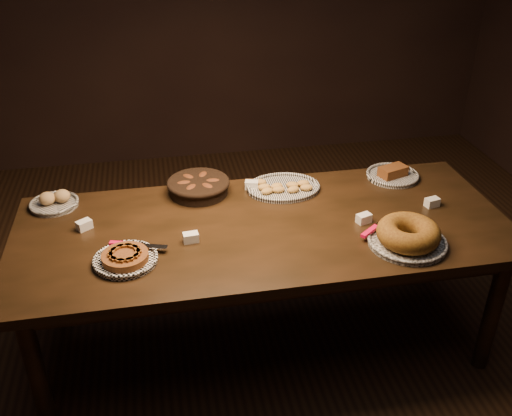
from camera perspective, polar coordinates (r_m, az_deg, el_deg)
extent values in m
plane|color=black|center=(3.22, 0.71, -13.11)|extent=(5.00, 5.00, 0.00)
cube|color=black|center=(2.78, 0.80, -2.15)|extent=(2.40, 1.00, 0.05)
cylinder|color=black|center=(2.74, -21.09, -15.16)|extent=(0.08, 0.08, 0.70)
cylinder|color=black|center=(3.09, 22.58, -9.59)|extent=(0.08, 0.08, 0.70)
cylinder|color=black|center=(3.32, -19.35, -5.92)|extent=(0.08, 0.08, 0.70)
cylinder|color=black|center=(3.61, 16.56, -2.23)|extent=(0.08, 0.08, 0.70)
torus|color=white|center=(2.56, -12.93, -4.93)|extent=(0.28, 0.28, 0.02)
cylinder|color=#44230D|center=(2.56, -12.95, -4.78)|extent=(0.26, 0.26, 0.03)
cube|color=#5F3210|center=(2.56, -11.84, -4.03)|extent=(0.04, 0.07, 0.01)
cube|color=#5F3210|center=(2.58, -12.32, -3.74)|extent=(0.07, 0.06, 0.01)
cube|color=#5F3210|center=(2.59, -13.05, -3.70)|extent=(0.07, 0.02, 0.01)
cube|color=#5F3210|center=(2.58, -13.76, -3.91)|extent=(0.07, 0.06, 0.01)
cube|color=#5F3210|center=(2.56, -14.20, -4.29)|extent=(0.04, 0.07, 0.01)
cube|color=#5F3210|center=(2.53, -14.18, -4.72)|extent=(0.04, 0.07, 0.01)
cube|color=#5F3210|center=(2.51, -13.72, -5.03)|extent=(0.07, 0.06, 0.01)
cube|color=#5F3210|center=(2.50, -12.97, -5.08)|extent=(0.07, 0.02, 0.01)
cube|color=#5F3210|center=(2.51, -12.23, -4.86)|extent=(0.07, 0.06, 0.01)
cube|color=#5F3210|center=(2.53, -11.80, -4.46)|extent=(0.04, 0.07, 0.01)
cube|color=#FF0C45|center=(2.64, -13.19, -3.52)|extent=(0.12, 0.06, 0.02)
cube|color=silver|center=(2.61, -10.46, -3.79)|extent=(0.15, 0.07, 0.00)
torus|color=black|center=(3.07, 2.75, 2.17)|extent=(0.32, 0.32, 0.02)
ellipsoid|color=olive|center=(3.01, 1.12, 1.72)|extent=(0.08, 0.06, 0.03)
ellipsoid|color=olive|center=(3.02, 2.27, 1.87)|extent=(0.07, 0.05, 0.03)
ellipsoid|color=olive|center=(3.03, 3.75, 1.87)|extent=(0.08, 0.06, 0.03)
ellipsoid|color=olive|center=(3.05, 5.07, 2.06)|extent=(0.07, 0.05, 0.03)
ellipsoid|color=olive|center=(3.05, 0.80, 2.12)|extent=(0.07, 0.05, 0.03)
ellipsoid|color=olive|center=(3.06, 2.08, 2.21)|extent=(0.08, 0.06, 0.03)
ellipsoid|color=olive|center=(3.07, 3.66, 2.33)|extent=(0.08, 0.06, 0.03)
ellipsoid|color=olive|center=(3.09, 4.75, 2.49)|extent=(0.07, 0.04, 0.03)
ellipsoid|color=olive|center=(3.09, 0.40, 2.61)|extent=(0.08, 0.06, 0.03)
torus|color=black|center=(2.70, 14.89, -3.18)|extent=(0.36, 0.36, 0.02)
torus|color=#885E1C|center=(2.68, 15.00, -2.42)|extent=(0.38, 0.38, 0.10)
cube|color=#FF0C45|center=(2.71, 11.30, -2.30)|extent=(0.11, 0.09, 0.02)
cube|color=silver|center=(2.81, 12.69, -1.30)|extent=(0.14, 0.12, 0.00)
cylinder|color=black|center=(3.04, -5.76, 2.11)|extent=(0.37, 0.37, 0.08)
torus|color=black|center=(3.03, -5.79, 2.54)|extent=(0.33, 0.33, 0.03)
ellipsoid|color=black|center=(3.03, -4.33, 2.53)|extent=(0.10, 0.07, 0.05)
ellipsoid|color=black|center=(3.09, -5.33, 3.12)|extent=(0.09, 0.11, 0.05)
ellipsoid|color=black|center=(3.08, -6.77, 2.91)|extent=(0.10, 0.11, 0.05)
ellipsoid|color=black|center=(3.02, -7.22, 2.30)|extent=(0.10, 0.06, 0.05)
ellipsoid|color=black|center=(2.97, -6.50, 1.85)|extent=(0.10, 0.11, 0.05)
ellipsoid|color=black|center=(2.98, -4.87, 1.98)|extent=(0.10, 0.11, 0.05)
torus|color=white|center=(3.09, -19.55, 0.50)|extent=(0.25, 0.25, 0.02)
ellipsoid|color=#9E7049|center=(3.09, -20.16, 0.90)|extent=(0.08, 0.08, 0.07)
ellipsoid|color=#9E7049|center=(3.09, -18.83, 1.15)|extent=(0.08, 0.08, 0.07)
torus|color=black|center=(3.29, 13.49, 3.30)|extent=(0.29, 0.29, 0.02)
cube|color=#44230D|center=(3.28, 13.53, 3.60)|extent=(0.17, 0.13, 0.05)
cube|color=white|center=(2.65, -6.54, -2.95)|extent=(0.07, 0.05, 0.04)
cube|color=white|center=(3.08, -0.44, 2.33)|extent=(0.08, 0.06, 0.04)
cube|color=white|center=(2.82, 10.74, -1.02)|extent=(0.08, 0.07, 0.04)
cube|color=white|center=(2.84, -16.80, -1.63)|extent=(0.08, 0.08, 0.04)
cube|color=white|center=(3.05, 17.21, 0.55)|extent=(0.08, 0.06, 0.04)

